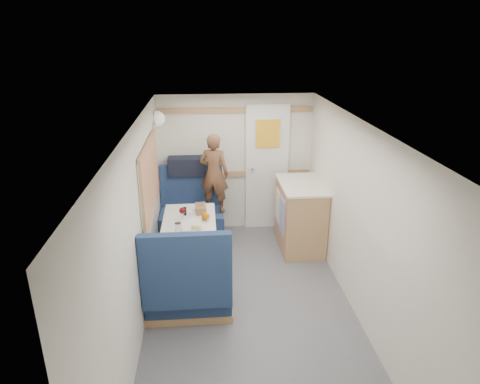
{
  "coord_description": "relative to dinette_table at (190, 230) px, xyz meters",
  "views": [
    {
      "loc": [
        -0.43,
        -3.67,
        2.82
      ],
      "look_at": [
        -0.05,
        0.9,
        1.08
      ],
      "focal_mm": 32.0,
      "sensor_mm": 36.0,
      "label": 1
    }
  ],
  "objects": [
    {
      "name": "beer_glass",
      "position": [
        0.18,
        -0.06,
        0.2
      ],
      "size": [
        0.06,
        0.06,
        0.09
      ],
      "primitive_type": "cylinder",
      "color": "#8D5B14",
      "rests_on": "dinette_table"
    },
    {
      "name": "salt_grinder",
      "position": [
        0.01,
        0.02,
        0.2
      ],
      "size": [
        0.03,
        0.03,
        0.08
      ],
      "primitive_type": "cylinder",
      "color": "silver",
      "rests_on": "dinette_table"
    },
    {
      "name": "bench_near",
      "position": [
        -0.0,
        -0.86,
        -0.27
      ],
      "size": [
        0.9,
        0.59,
        1.05
      ],
      "color": "#17294C",
      "rests_on": "floor"
    },
    {
      "name": "orange_fruit",
      "position": [
        0.2,
        -0.08,
        0.21
      ],
      "size": [
        0.08,
        0.08,
        0.08
      ],
      "primitive_type": "sphere",
      "color": "#E85E0A",
      "rests_on": "tray"
    },
    {
      "name": "pepper_grinder",
      "position": [
        -0.05,
        0.1,
        0.21
      ],
      "size": [
        0.04,
        0.04,
        0.1
      ],
      "primitive_type": "cylinder",
      "color": "black",
      "rests_on": "dinette_table"
    },
    {
      "name": "person",
      "position": [
        0.32,
        0.82,
        0.44
      ],
      "size": [
        0.46,
        0.37,
        1.1
      ],
      "primitive_type": "imported",
      "rotation": [
        0.0,
        0.0,
        2.84
      ],
      "color": "brown",
      "rests_on": "bench_far"
    },
    {
      "name": "cheese_block",
      "position": [
        0.09,
        -0.31,
        0.19
      ],
      "size": [
        0.12,
        0.09,
        0.04
      ],
      "primitive_type": "cube",
      "rotation": [
        0.0,
        0.0,
        -0.27
      ],
      "color": "#EFDB8A",
      "rests_on": "tray"
    },
    {
      "name": "tumbler_right",
      "position": [
        0.14,
        0.19,
        0.21
      ],
      "size": [
        0.07,
        0.07,
        0.12
      ],
      "primitive_type": "cylinder",
      "color": "white",
      "rests_on": "dinette_table"
    },
    {
      "name": "galley_counter",
      "position": [
        1.47,
        0.55,
        -0.1
      ],
      "size": [
        0.57,
        0.92,
        0.92
      ],
      "color": "#AD724E",
      "rests_on": "floor"
    },
    {
      "name": "oak_trim_high",
      "position": [
        0.65,
        1.23,
        1.21
      ],
      "size": [
        2.15,
        0.02,
        0.08
      ],
      "primitive_type": "cube",
      "color": "#AD724E",
      "rests_on": "wall_back"
    },
    {
      "name": "floor",
      "position": [
        0.65,
        -1.0,
        -0.57
      ],
      "size": [
        4.5,
        4.5,
        0.0
      ],
      "primitive_type": "plane",
      "color": "#515156",
      "rests_on": "ground"
    },
    {
      "name": "ceiling",
      "position": [
        0.65,
        -1.0,
        1.43
      ],
      "size": [
        4.5,
        4.5,
        0.0
      ],
      "primitive_type": "plane",
      "rotation": [
        3.14,
        0.0,
        0.0
      ],
      "color": "silver",
      "rests_on": "wall_back"
    },
    {
      "name": "wine_glass",
      "position": [
        -0.07,
        -0.06,
        0.28
      ],
      "size": [
        0.08,
        0.08,
        0.17
      ],
      "color": "white",
      "rests_on": "dinette_table"
    },
    {
      "name": "dinette_table",
      "position": [
        0.0,
        0.0,
        0.0
      ],
      "size": [
        0.62,
        0.92,
        0.72
      ],
      "color": "white",
      "rests_on": "floor"
    },
    {
      "name": "side_window",
      "position": [
        -0.43,
        0.0,
        0.68
      ],
      "size": [
        0.04,
        1.3,
        0.72
      ],
      "primitive_type": "cube",
      "color": "#97A38A",
      "rests_on": "wall_left"
    },
    {
      "name": "tumbler_left",
      "position": [
        -0.11,
        -0.38,
        0.21
      ],
      "size": [
        0.07,
        0.07,
        0.12
      ],
      "primitive_type": "cylinder",
      "color": "white",
      "rests_on": "dinette_table"
    },
    {
      "name": "wall_left",
      "position": [
        -0.45,
        -1.0,
        0.43
      ],
      "size": [
        0.02,
        4.5,
        2.0
      ],
      "primitive_type": "cube",
      "color": "silver",
      "rests_on": "floor"
    },
    {
      "name": "ledge",
      "position": [
        -0.0,
        1.12,
        0.31
      ],
      "size": [
        0.9,
        0.14,
        0.04
      ],
      "primitive_type": "cube",
      "color": "#AD724E",
      "rests_on": "bench_far"
    },
    {
      "name": "oak_trim_low",
      "position": [
        0.65,
        1.23,
        0.28
      ],
      "size": [
        2.15,
        0.02,
        0.08
      ],
      "primitive_type": "cube",
      "color": "#AD724E",
      "rests_on": "wall_back"
    },
    {
      "name": "wall_right",
      "position": [
        1.75,
        -1.0,
        0.43
      ],
      "size": [
        0.02,
        4.5,
        2.0
      ],
      "primitive_type": "cube",
      "color": "silver",
      "rests_on": "floor"
    },
    {
      "name": "duffel_bag",
      "position": [
        -0.05,
        1.12,
        0.46
      ],
      "size": [
        0.52,
        0.25,
        0.25
      ],
      "primitive_type": "cube",
      "rotation": [
        0.0,
        0.0,
        0.0
      ],
      "color": "black",
      "rests_on": "ledge"
    },
    {
      "name": "bench_far",
      "position": [
        -0.0,
        0.86,
        -0.27
      ],
      "size": [
        0.9,
        0.59,
        1.05
      ],
      "color": "#17294C",
      "rests_on": "floor"
    },
    {
      "name": "bread_loaf",
      "position": [
        0.14,
        0.18,
        0.2
      ],
      "size": [
        0.14,
        0.23,
        0.09
      ],
      "primitive_type": "cube",
      "rotation": [
        0.0,
        0.0,
        0.09
      ],
      "color": "brown",
      "rests_on": "dinette_table"
    },
    {
      "name": "wall_back",
      "position": [
        0.65,
        1.25,
        0.43
      ],
      "size": [
        2.2,
        0.02,
        2.0
      ],
      "primitive_type": "cube",
      "color": "silver",
      "rests_on": "floor"
    },
    {
      "name": "rear_door",
      "position": [
        1.1,
        1.22,
        0.41
      ],
      "size": [
        0.62,
        0.12,
        1.86
      ],
      "color": "white",
      "rests_on": "wall_back"
    },
    {
      "name": "tray",
      "position": [
        0.02,
        -0.19,
        0.16
      ],
      "size": [
        0.3,
        0.36,
        0.02
      ],
      "primitive_type": "cube",
      "rotation": [
        0.0,
        0.0,
        0.2
      ],
      "color": "white",
      "rests_on": "dinette_table"
    },
    {
      "name": "dome_light",
      "position": [
        -0.39,
        0.85,
        1.18
      ],
      "size": [
        0.2,
        0.2,
        0.2
      ],
      "primitive_type": "sphere",
      "color": "white",
      "rests_on": "wall_left"
    }
  ]
}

